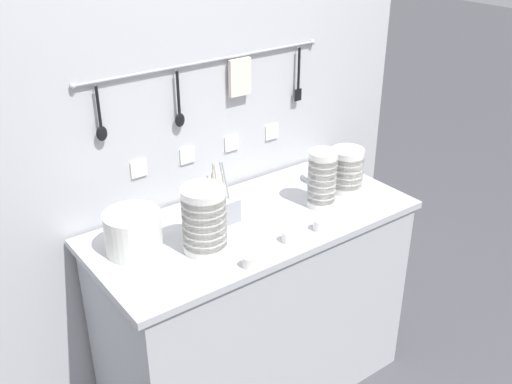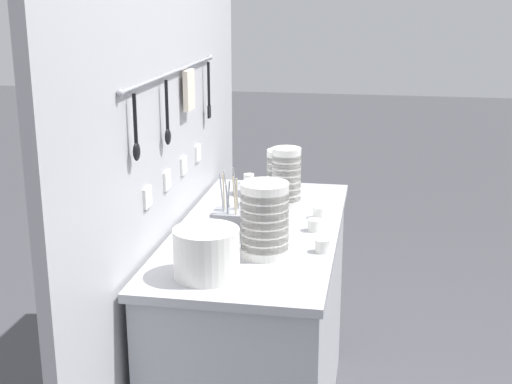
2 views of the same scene
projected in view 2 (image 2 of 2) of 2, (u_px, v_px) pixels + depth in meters
The scene contains 12 objects.
counter at pixel (258, 334), 2.90m from camera, with size 1.38×0.63×0.91m.
back_wall at pixel (171, 219), 2.83m from camera, with size 2.18×0.08×1.85m.
bowl_stack_wide_centre at pixel (283, 172), 3.21m from camera, with size 0.15×0.15×0.20m.
bowl_stack_short_front at pixel (265, 219), 2.46m from camera, with size 0.17×0.17×0.26m.
bowl_stack_back_corner at pixel (286, 177), 3.02m from camera, with size 0.12×0.12×0.25m.
plate_stack at pixel (206, 253), 2.29m from camera, with size 0.22×0.22×0.16m.
steel_mixing_bowl at pixel (247, 190), 3.23m from camera, with size 0.13×0.13×0.03m.
cutlery_caddy at pixel (230, 223), 2.66m from camera, with size 0.13×0.13×0.26m.
cup_mid_row at pixel (314, 225), 2.73m from camera, with size 0.05×0.05×0.05m.
cup_back_left at pixel (319, 213), 2.88m from camera, with size 0.05×0.05×0.05m.
cup_centre at pixel (249, 179), 3.39m from camera, with size 0.05×0.05×0.05m.
cup_by_caddy at pixel (322, 246), 2.51m from camera, with size 0.05×0.05×0.05m.
Camera 2 is at (-2.59, -0.45, 1.82)m, focal length 50.00 mm.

